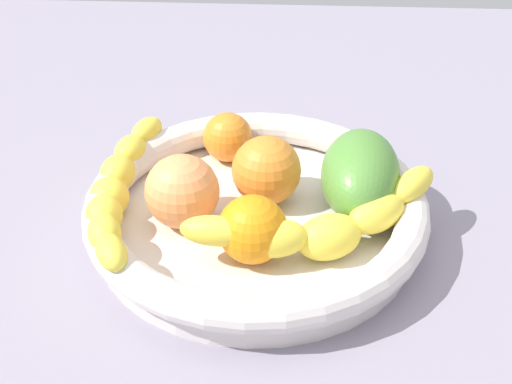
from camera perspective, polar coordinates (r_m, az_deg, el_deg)
The scene contains 9 objects.
kitchen_counter at distance 69.43cm, azimuth -0.00°, elevation -4.18°, with size 120.00×120.00×3.00cm, color gray.
fruit_bowl at distance 66.96cm, azimuth -0.00°, elevation -1.53°, with size 31.79×31.79×4.86cm.
banana_draped_left at distance 62.50cm, azimuth 5.48°, elevation -2.54°, with size 12.82×23.26×4.89cm.
banana_draped_right at distance 67.79cm, azimuth -11.00°, elevation 0.07°, with size 24.35×6.52×4.59cm.
orange_front at distance 68.09cm, azimuth 0.83°, elevation 1.72°, with size 6.63×6.63×6.63cm, color orange.
orange_mid_left at distance 74.78cm, azimuth -2.25°, elevation 4.36°, with size 5.16×5.16×5.16cm, color orange.
orange_mid_right at distance 61.26cm, azimuth -0.44°, elevation -2.97°, with size 5.99×5.99×5.99cm, color orange.
mango_green at distance 67.83cm, azimuth 8.24°, elevation 1.41°, with size 11.77×7.33×7.10cm, color #518B37.
peach_blush at distance 65.38cm, azimuth -5.87°, elevation 0.05°, with size 6.84×6.84×6.84cm, color #F89758.
Camera 1 is at (53.68, 2.90, 45.44)cm, focal length 50.57 mm.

